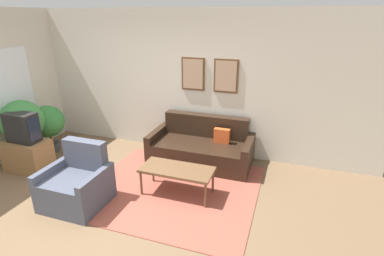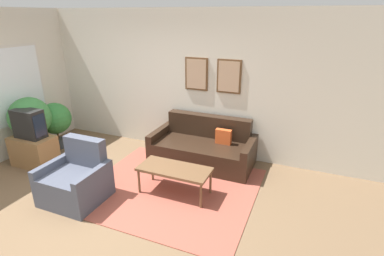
{
  "view_description": "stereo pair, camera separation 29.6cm",
  "coord_description": "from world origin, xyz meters",
  "px_view_note": "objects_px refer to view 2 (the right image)",
  "views": [
    {
      "loc": [
        2.39,
        -2.82,
        2.59
      ],
      "look_at": [
        0.91,
        1.47,
        0.85
      ],
      "focal_mm": 28.0,
      "sensor_mm": 36.0,
      "label": 1
    },
    {
      "loc": [
        2.66,
        -2.72,
        2.59
      ],
      "look_at": [
        0.91,
        1.47,
        0.85
      ],
      "focal_mm": 28.0,
      "sensor_mm": 36.0,
      "label": 2
    }
  ],
  "objects_px": {
    "tv": "(29,124)",
    "armchair": "(76,181)",
    "potted_plant_tall": "(30,119)",
    "couch": "(203,148)",
    "coffee_table": "(174,170)"
  },
  "relations": [
    {
      "from": "tv",
      "to": "armchair",
      "type": "relative_size",
      "value": 0.6
    },
    {
      "from": "tv",
      "to": "potted_plant_tall",
      "type": "xyz_separation_m",
      "value": [
        -0.29,
        0.27,
        -0.04
      ]
    },
    {
      "from": "couch",
      "to": "tv",
      "type": "height_order",
      "value": "tv"
    },
    {
      "from": "coffee_table",
      "to": "potted_plant_tall",
      "type": "xyz_separation_m",
      "value": [
        -3.04,
        0.14,
        0.36
      ]
    },
    {
      "from": "armchair",
      "to": "potted_plant_tall",
      "type": "relative_size",
      "value": 0.76
    },
    {
      "from": "tv",
      "to": "armchair",
      "type": "xyz_separation_m",
      "value": [
        1.48,
        -0.55,
        -0.5
      ]
    },
    {
      "from": "couch",
      "to": "potted_plant_tall",
      "type": "bearing_deg",
      "value": -161.87
    },
    {
      "from": "tv",
      "to": "armchair",
      "type": "height_order",
      "value": "tv"
    },
    {
      "from": "armchair",
      "to": "coffee_table",
      "type": "bearing_deg",
      "value": 6.93
    },
    {
      "from": "armchair",
      "to": "potted_plant_tall",
      "type": "bearing_deg",
      "value": 133.83
    },
    {
      "from": "armchair",
      "to": "potted_plant_tall",
      "type": "distance_m",
      "value": 2.0
    },
    {
      "from": "coffee_table",
      "to": "tv",
      "type": "distance_m",
      "value": 2.78
    },
    {
      "from": "armchair",
      "to": "couch",
      "type": "bearing_deg",
      "value": 33.25
    },
    {
      "from": "couch",
      "to": "armchair",
      "type": "height_order",
      "value": "armchair"
    },
    {
      "from": "couch",
      "to": "armchair",
      "type": "bearing_deg",
      "value": -125.49
    }
  ]
}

